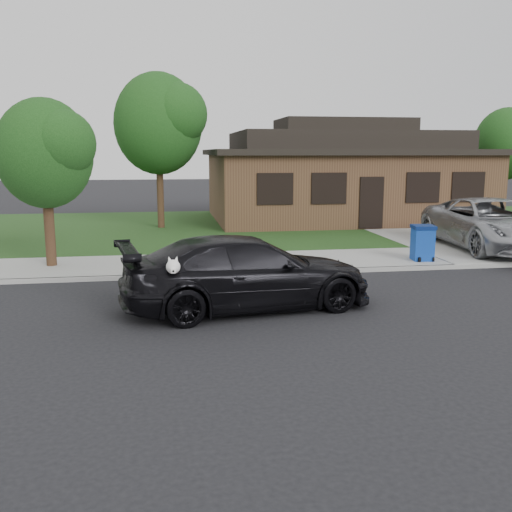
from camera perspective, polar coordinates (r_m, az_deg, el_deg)
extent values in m
plane|color=black|center=(12.45, 11.48, -5.02)|extent=(120.00, 120.00, 0.00)
cube|color=gray|center=(17.09, 5.67, -0.48)|extent=(60.00, 3.00, 0.12)
cube|color=gray|center=(15.67, 7.05, -1.50)|extent=(60.00, 0.12, 0.12)
cube|color=#193814|center=(24.81, 1.02, 2.95)|extent=(60.00, 13.00, 0.13)
cube|color=gray|center=(23.80, 16.70, 2.21)|extent=(4.50, 13.00, 0.14)
imported|color=black|center=(11.93, -0.87, -1.68)|extent=(5.58, 3.02, 1.54)
ellipsoid|color=white|center=(10.86, -8.29, -1.35)|extent=(0.34, 0.40, 0.30)
sphere|color=white|center=(10.61, -8.29, -1.07)|extent=(0.26, 0.26, 0.26)
cube|color=white|center=(10.50, -8.27, -1.45)|extent=(0.09, 0.12, 0.08)
sphere|color=black|center=(10.44, -8.27, -1.51)|extent=(0.04, 0.04, 0.04)
cone|color=white|center=(10.64, -8.67, -0.32)|extent=(0.11, 0.11, 0.14)
cone|color=white|center=(10.64, -7.95, -0.30)|extent=(0.11, 0.11, 0.14)
imported|color=#9EA0A5|center=(20.10, 22.44, 2.99)|extent=(3.06, 6.04, 1.64)
cube|color=#0D3799|center=(17.43, 16.31, 1.12)|extent=(0.64, 0.64, 0.93)
cube|color=#06194E|center=(17.36, 16.40, 2.80)|extent=(0.70, 0.70, 0.10)
cylinder|color=black|center=(17.15, 16.02, -0.35)|extent=(0.07, 0.15, 0.14)
cylinder|color=black|center=(17.33, 17.26, -0.31)|extent=(0.07, 0.15, 0.14)
cube|color=#422B1C|center=(27.56, 8.57, 6.84)|extent=(12.00, 8.00, 3.00)
cube|color=black|center=(27.51, 8.67, 10.22)|extent=(12.60, 8.60, 0.25)
cube|color=black|center=(27.51, 8.70, 11.31)|extent=(10.00, 6.50, 0.80)
cube|color=black|center=(27.54, 8.74, 12.77)|extent=(6.00, 3.50, 0.60)
cube|color=black|center=(23.78, 11.47, 5.25)|extent=(1.00, 0.06, 2.10)
cube|color=black|center=(22.66, 1.92, 6.73)|extent=(1.30, 0.05, 1.10)
cube|color=black|center=(23.18, 7.31, 6.73)|extent=(1.30, 0.05, 1.10)
cube|color=black|center=(24.60, 16.35, 6.60)|extent=(1.30, 0.05, 1.10)
cube|color=black|center=(25.51, 20.45, 6.49)|extent=(1.30, 0.05, 1.10)
cylinder|color=#332114|center=(24.31, -9.53, 5.74)|extent=(0.28, 0.28, 2.48)
ellipsoid|color=#143811|center=(24.26, -9.75, 12.91)|extent=(3.60, 3.60, 4.14)
sphere|color=#26591E|center=(23.75, -8.00, 13.89)|extent=(2.52, 2.52, 2.52)
cylinder|color=#332114|center=(30.52, 23.39, 5.52)|extent=(0.28, 0.28, 2.03)
ellipsoid|color=#143811|center=(30.45, 23.73, 10.23)|extent=(3.00, 3.00, 3.45)
cylinder|color=#332114|center=(16.90, -19.92, 2.12)|extent=(0.28, 0.28, 1.80)
ellipsoid|color=#143811|center=(16.75, -20.38, 9.59)|extent=(2.60, 2.60, 2.99)
sphere|color=#26591E|center=(16.27, -18.88, 10.59)|extent=(1.82, 1.82, 1.82)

